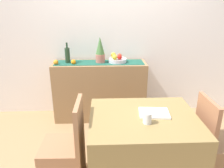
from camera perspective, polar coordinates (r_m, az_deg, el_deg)
ground_plane at (r=2.84m, az=1.00°, el=-17.45°), size 6.40×6.40×0.02m
room_wall_rear at (r=3.44m, az=-0.02°, el=14.04°), size 6.40×0.06×2.70m
sideboard_console at (r=3.41m, az=-3.14°, el=-1.74°), size 1.38×0.42×0.90m
table_runner at (r=3.27m, az=-3.29°, el=5.60°), size 1.30×0.32×0.01m
fruit_bowl at (r=3.26m, az=1.43°, el=6.18°), size 0.27×0.27×0.06m
apple_right at (r=3.17m, az=0.72°, el=6.97°), size 0.07×0.07×0.07m
apple_upper at (r=3.29m, az=1.98°, el=7.37°), size 0.06×0.06×0.06m
apple_rear at (r=3.30m, az=0.37°, el=7.52°), size 0.08×0.08×0.08m
apple_center at (r=3.19m, az=1.99°, el=6.96°), size 0.07×0.07×0.07m
wine_bottle at (r=3.28m, az=-11.48°, el=7.35°), size 0.07×0.07×0.30m
potted_plant at (r=3.22m, az=-3.10°, el=8.72°), size 0.14×0.14×0.38m
orange_loose_end at (r=3.21m, az=-9.96°, el=5.65°), size 0.07×0.07×0.07m
orange_loose_near_bowl at (r=3.25m, az=-14.35°, el=5.48°), size 0.07×0.07×0.07m
dining_table at (r=2.29m, az=7.78°, el=-16.47°), size 1.01×0.84×0.74m
open_book at (r=2.14m, az=10.84°, el=-7.41°), size 0.30×0.23×0.02m
coffee_cup at (r=1.96m, az=9.16°, el=-8.70°), size 0.08×0.08×0.10m
chair_near_window at (r=2.35m, az=-12.16°, el=-18.76°), size 0.41×0.41×0.90m
chair_by_corner at (r=2.59m, az=25.40°, el=-16.51°), size 0.41×0.41×0.90m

